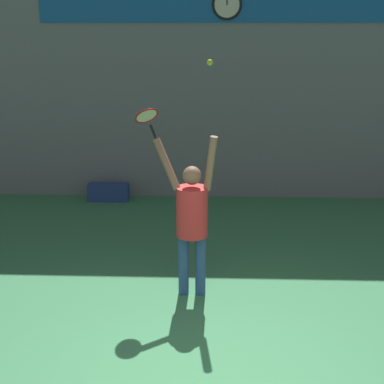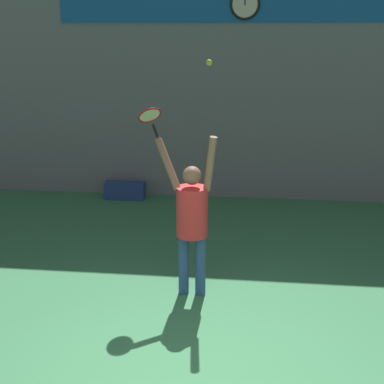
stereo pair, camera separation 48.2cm
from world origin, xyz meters
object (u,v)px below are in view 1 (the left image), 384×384
scoreboard_clock (227,5)px  equipment_bag (108,192)px  tennis_ball (210,62)px  tennis_player (192,216)px  tennis_racket (147,117)px

scoreboard_clock → equipment_bag: 4.23m
tennis_ball → equipment_bag: size_ratio=0.08×
scoreboard_clock → tennis_ball: scoreboard_clock is taller
tennis_player → tennis_racket: size_ratio=5.16×
scoreboard_clock → equipment_bag: bearing=-171.7°
tennis_racket → tennis_ball: (0.78, -0.49, 0.69)m
tennis_racket → scoreboard_clock: bearing=74.6°
scoreboard_clock → tennis_racket: (-1.06, -3.83, -1.51)m
scoreboard_clock → tennis_player: bearing=-96.6°
tennis_racket → equipment_bag: 4.23m
tennis_ball → equipment_bag: tennis_ball is taller
tennis_player → equipment_bag: bearing=114.9°
tennis_player → equipment_bag: (-1.81, 3.90, -0.88)m
tennis_racket → tennis_ball: tennis_ball is taller
scoreboard_clock → tennis_player: (-0.49, -4.23, -2.65)m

